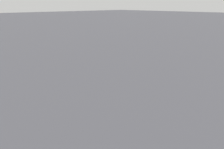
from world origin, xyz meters
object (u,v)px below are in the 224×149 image
Objects in this scene: boarding_stairs at (88,86)px; airplane_main at (130,67)px; airplane_distant at (147,41)px; crew_worker_near_nose at (47,102)px; crew_worker_by_stairs at (97,84)px.

airplane_main is at bearing 73.92° from boarding_stairs.
boarding_stairs is 52.54m from airplane_distant.
boarding_stairs is at bearing 99.31° from crew_worker_near_nose.
airplane_main is at bearing -57.29° from airplane_distant.
boarding_stairs is 3.02× the size of crew_worker_near_nose.
crew_worker_by_stairs is at bearing 93.96° from crew_worker_near_nose.
crew_worker_by_stairs is (-2.13, -8.31, -2.60)m from airplane_main.
crew_worker_near_nose is (-1.25, -20.95, -2.67)m from airplane_main.
airplane_main is at bearing 75.62° from crew_worker_by_stairs.
airplane_main is 8.08× the size of boarding_stairs.
boarding_stairs is 2.84× the size of crew_worker_by_stairs.
crew_worker_by_stairs is at bearing 67.41° from boarding_stairs.
airplane_main is at bearing 86.57° from crew_worker_near_nose.
airplane_main reaches higher than crew_worker_near_nose.
airplane_distant is at bearing 111.36° from crew_worker_near_nose.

